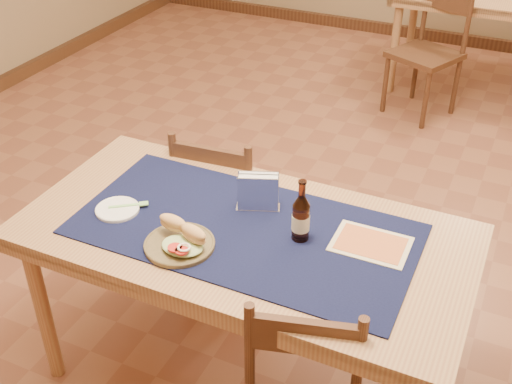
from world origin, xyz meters
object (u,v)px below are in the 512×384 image
at_px(napkin_holder, 258,193).
at_px(sandwich_plate, 181,241).
at_px(main_table, 244,248).
at_px(chair_main_far, 225,205).
at_px(beer_bottle, 301,218).
at_px(back_table, 511,6).

bearing_deg(napkin_holder, sandwich_plate, -113.46).
bearing_deg(main_table, sandwich_plate, -128.96).
relative_size(sandwich_plate, napkin_holder, 1.43).
bearing_deg(sandwich_plate, chair_main_far, 105.92).
height_order(chair_main_far, napkin_holder, napkin_holder).
xyz_separation_m(chair_main_far, napkin_holder, (0.33, -0.36, 0.38)).
relative_size(main_table, napkin_holder, 9.43).
bearing_deg(sandwich_plate, beer_bottle, 31.76).
bearing_deg(sandwich_plate, back_table, 79.03).
relative_size(main_table, chair_main_far, 1.87).
bearing_deg(beer_bottle, napkin_holder, 152.97).
bearing_deg(sandwich_plate, napkin_holder, 66.54).
distance_m(chair_main_far, beer_bottle, 0.82).
relative_size(sandwich_plate, beer_bottle, 1.04).
xyz_separation_m(main_table, napkin_holder, (-0.01, 0.14, 0.15)).
bearing_deg(back_table, chair_main_far, -107.14).
distance_m(back_table, napkin_holder, 3.27).
height_order(back_table, napkin_holder, napkin_holder).
bearing_deg(main_table, napkin_holder, 93.70).
bearing_deg(back_table, beer_bottle, -95.83).
height_order(main_table, back_table, same).
xyz_separation_m(beer_bottle, napkin_holder, (-0.21, 0.11, -0.02)).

